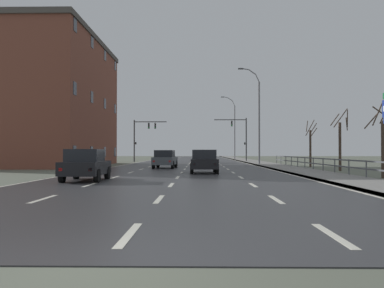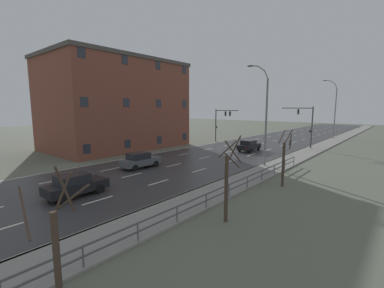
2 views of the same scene
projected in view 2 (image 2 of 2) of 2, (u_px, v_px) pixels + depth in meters
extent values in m
cube|color=#5B6051|center=(238.00, 150.00, 37.74)|extent=(160.00, 160.00, 0.12)
cube|color=#303033|center=(272.00, 141.00, 46.83)|extent=(14.00, 120.00, 0.02)
cube|color=beige|center=(53.00, 181.00, 21.44)|extent=(0.16, 2.20, 0.01)
cube|color=beige|center=(110.00, 169.00, 25.54)|extent=(0.16, 2.20, 0.01)
cube|color=beige|center=(152.00, 161.00, 29.64)|extent=(0.16, 2.20, 0.01)
cube|color=beige|center=(183.00, 154.00, 33.73)|extent=(0.16, 2.20, 0.01)
cube|color=beige|center=(208.00, 149.00, 37.83)|extent=(0.16, 2.20, 0.01)
cube|color=beige|center=(228.00, 145.00, 41.93)|extent=(0.16, 2.20, 0.01)
cube|color=beige|center=(244.00, 142.00, 46.02)|extent=(0.16, 2.20, 0.01)
cube|color=beige|center=(257.00, 139.00, 50.12)|extent=(0.16, 2.20, 0.01)
cube|color=beige|center=(269.00, 137.00, 54.22)|extent=(0.16, 2.20, 0.01)
cube|color=beige|center=(279.00, 135.00, 58.32)|extent=(0.16, 2.20, 0.01)
cube|color=beige|center=(287.00, 133.00, 62.41)|extent=(0.16, 2.20, 0.01)
cube|color=beige|center=(295.00, 131.00, 66.51)|extent=(0.16, 2.20, 0.01)
cube|color=beige|center=(302.00, 130.00, 70.61)|extent=(0.16, 2.20, 0.01)
cube|color=beige|center=(308.00, 129.00, 74.70)|extent=(0.16, 2.20, 0.01)
cube|color=beige|center=(313.00, 128.00, 78.80)|extent=(0.16, 2.20, 0.01)
cube|color=beige|center=(318.00, 127.00, 82.90)|extent=(0.16, 2.20, 0.01)
cube|color=beige|center=(322.00, 126.00, 86.99)|extent=(0.16, 2.20, 0.01)
cube|color=beige|center=(326.00, 125.00, 91.09)|extent=(0.16, 2.20, 0.01)
cube|color=beige|center=(73.00, 190.00, 19.22)|extent=(0.16, 2.20, 0.01)
cube|color=beige|center=(132.00, 175.00, 23.31)|extent=(0.16, 2.20, 0.01)
cube|color=beige|center=(174.00, 165.00, 27.41)|extent=(0.16, 2.20, 0.01)
cube|color=beige|center=(204.00, 158.00, 31.51)|extent=(0.16, 2.20, 0.01)
cube|color=beige|center=(228.00, 152.00, 35.60)|extent=(0.16, 2.20, 0.01)
cube|color=beige|center=(247.00, 147.00, 39.70)|extent=(0.16, 2.20, 0.01)
cube|color=beige|center=(262.00, 144.00, 43.80)|extent=(0.16, 2.20, 0.01)
cube|color=beige|center=(275.00, 141.00, 47.89)|extent=(0.16, 2.20, 0.01)
cube|color=beige|center=(286.00, 138.00, 51.99)|extent=(0.16, 2.20, 0.01)
cube|color=beige|center=(295.00, 136.00, 56.09)|extent=(0.16, 2.20, 0.01)
cube|color=beige|center=(303.00, 134.00, 60.18)|extent=(0.16, 2.20, 0.01)
cube|color=beige|center=(309.00, 132.00, 64.28)|extent=(0.16, 2.20, 0.01)
cube|color=beige|center=(315.00, 131.00, 68.38)|extent=(0.16, 2.20, 0.01)
cube|color=beige|center=(321.00, 129.00, 72.47)|extent=(0.16, 2.20, 0.01)
cube|color=beige|center=(326.00, 128.00, 76.57)|extent=(0.16, 2.20, 0.01)
cube|color=beige|center=(330.00, 127.00, 80.67)|extent=(0.16, 2.20, 0.01)
cube|color=beige|center=(334.00, 126.00, 84.77)|extent=(0.16, 2.20, 0.01)
cube|color=beige|center=(337.00, 125.00, 88.86)|extent=(0.16, 2.20, 0.01)
cube|color=beige|center=(98.00, 200.00, 16.99)|extent=(0.16, 2.20, 0.01)
cube|color=beige|center=(159.00, 182.00, 21.09)|extent=(0.16, 2.20, 0.01)
cube|color=beige|center=(200.00, 170.00, 25.18)|extent=(0.16, 2.20, 0.01)
cube|color=beige|center=(229.00, 161.00, 29.28)|extent=(0.16, 2.20, 0.01)
cube|color=beige|center=(251.00, 155.00, 33.38)|extent=(0.16, 2.20, 0.01)
cube|color=beige|center=(269.00, 150.00, 37.47)|extent=(0.16, 2.20, 0.01)
cube|color=beige|center=(283.00, 146.00, 41.57)|extent=(0.16, 2.20, 0.01)
cube|color=beige|center=(294.00, 142.00, 45.67)|extent=(0.16, 2.20, 0.01)
cube|color=beige|center=(304.00, 139.00, 49.76)|extent=(0.16, 2.20, 0.01)
cube|color=beige|center=(312.00, 137.00, 53.86)|extent=(0.16, 2.20, 0.01)
cube|color=beige|center=(319.00, 135.00, 57.96)|extent=(0.16, 2.20, 0.01)
cube|color=beige|center=(325.00, 133.00, 62.05)|extent=(0.16, 2.20, 0.01)
cube|color=beige|center=(330.00, 131.00, 66.15)|extent=(0.16, 2.20, 0.01)
cube|color=beige|center=(335.00, 130.00, 70.25)|extent=(0.16, 2.20, 0.01)
cube|color=beige|center=(339.00, 129.00, 74.34)|extent=(0.16, 2.20, 0.01)
cube|color=beige|center=(343.00, 128.00, 78.44)|extent=(0.16, 2.20, 0.01)
cube|color=beige|center=(346.00, 127.00, 82.54)|extent=(0.16, 2.20, 0.01)
cube|color=beige|center=(349.00, 126.00, 86.63)|extent=(0.16, 2.20, 0.01)
cube|color=beige|center=(312.00, 145.00, 42.47)|extent=(0.16, 120.00, 0.01)
cube|color=beige|center=(239.00, 138.00, 51.19)|extent=(0.16, 120.00, 0.01)
cube|color=gray|center=(323.00, 145.00, 41.42)|extent=(3.00, 120.00, 0.12)
cube|color=slate|center=(313.00, 145.00, 42.32)|extent=(0.16, 120.00, 0.12)
cube|color=#515459|center=(177.00, 207.00, 13.47)|extent=(0.06, 35.80, 0.08)
cube|color=#515459|center=(177.00, 214.00, 13.52)|extent=(0.06, 35.80, 0.08)
cylinder|color=#515459|center=(83.00, 258.00, 9.65)|extent=(0.07, 0.07, 1.00)
cylinder|color=#515459|center=(138.00, 233.00, 11.59)|extent=(0.07, 0.07, 1.00)
cylinder|color=#515459|center=(177.00, 215.00, 13.53)|extent=(0.07, 0.07, 1.00)
cylinder|color=#515459|center=(206.00, 201.00, 15.47)|extent=(0.07, 0.07, 1.00)
cylinder|color=#515459|center=(229.00, 191.00, 17.41)|extent=(0.07, 0.07, 1.00)
cylinder|color=#515459|center=(247.00, 183.00, 19.35)|extent=(0.07, 0.07, 1.00)
cylinder|color=#515459|center=(262.00, 176.00, 21.29)|extent=(0.07, 0.07, 1.00)
cylinder|color=#515459|center=(274.00, 170.00, 23.23)|extent=(0.07, 0.07, 1.00)
cylinder|color=#515459|center=(285.00, 165.00, 25.17)|extent=(0.07, 0.07, 1.00)
cylinder|color=#515459|center=(294.00, 161.00, 27.11)|extent=(0.07, 0.07, 1.00)
cylinder|color=slate|center=(266.00, 123.00, 26.30)|extent=(0.20, 0.20, 8.95)
cylinder|color=slate|center=(266.00, 75.00, 25.74)|extent=(0.47, 0.11, 0.84)
cylinder|color=slate|center=(261.00, 68.00, 25.99)|extent=(0.78, 0.11, 0.59)
cylinder|color=slate|center=(254.00, 66.00, 26.45)|extent=(0.88, 0.11, 0.26)
cube|color=#333335|center=(250.00, 66.00, 26.72)|extent=(0.56, 0.24, 0.12)
cylinder|color=slate|center=(335.00, 114.00, 50.21)|extent=(0.20, 0.20, 9.78)
cylinder|color=slate|center=(336.00, 86.00, 49.60)|extent=(0.52, 0.11, 0.95)
cylinder|color=slate|center=(333.00, 82.00, 49.89)|extent=(0.88, 0.11, 0.66)
cylinder|color=slate|center=(328.00, 80.00, 50.41)|extent=(1.00, 0.11, 0.28)
cube|color=#333335|center=(325.00, 80.00, 50.72)|extent=(0.56, 0.24, 0.12)
cylinder|color=#38383A|center=(312.00, 128.00, 37.93)|extent=(0.18, 0.18, 6.26)
cylinder|color=#38383A|center=(297.00, 108.00, 38.99)|extent=(4.60, 0.12, 0.12)
cube|color=black|center=(298.00, 112.00, 38.92)|extent=(0.20, 0.28, 0.80)
sphere|color=#2D2D2D|center=(298.00, 110.00, 38.77)|extent=(0.14, 0.14, 0.14)
sphere|color=#2D2D2D|center=(298.00, 112.00, 38.81)|extent=(0.14, 0.14, 0.14)
sphere|color=green|center=(298.00, 114.00, 38.84)|extent=(0.14, 0.14, 0.14)
cube|color=black|center=(310.00, 131.00, 38.11)|extent=(0.18, 0.12, 0.32)
cylinder|color=#38383A|center=(216.00, 125.00, 46.55)|extent=(0.18, 0.18, 5.84)
cylinder|color=#38383A|center=(227.00, 110.00, 44.74)|extent=(4.51, 0.12, 0.12)
cube|color=black|center=(226.00, 114.00, 44.96)|extent=(0.20, 0.28, 0.80)
sphere|color=#2D2D2D|center=(225.00, 112.00, 44.81)|extent=(0.14, 0.14, 0.14)
sphere|color=#2D2D2D|center=(225.00, 114.00, 44.85)|extent=(0.14, 0.14, 0.14)
sphere|color=green|center=(225.00, 115.00, 44.89)|extent=(0.14, 0.14, 0.14)
cube|color=black|center=(230.00, 114.00, 44.39)|extent=(0.20, 0.28, 0.80)
sphere|color=#2D2D2D|center=(230.00, 112.00, 44.24)|extent=(0.14, 0.14, 0.14)
sphere|color=#2D2D2D|center=(230.00, 114.00, 44.28)|extent=(0.14, 0.14, 0.14)
sphere|color=green|center=(229.00, 115.00, 44.31)|extent=(0.14, 0.14, 0.14)
cube|color=black|center=(217.00, 127.00, 46.42)|extent=(0.18, 0.12, 0.32)
cube|color=#474C51|center=(141.00, 162.00, 26.21)|extent=(1.97, 4.19, 0.64)
cube|color=black|center=(138.00, 156.00, 25.94)|extent=(1.66, 2.08, 0.60)
cube|color=slate|center=(146.00, 155.00, 26.63)|extent=(1.41, 0.15, 0.51)
cylinder|color=black|center=(156.00, 164.00, 26.63)|extent=(0.25, 0.67, 0.66)
cylinder|color=black|center=(146.00, 162.00, 27.72)|extent=(0.25, 0.67, 0.66)
cylinder|color=black|center=(135.00, 168.00, 24.79)|extent=(0.25, 0.67, 0.66)
cylinder|color=black|center=(126.00, 165.00, 25.88)|extent=(0.25, 0.67, 0.66)
cube|color=red|center=(120.00, 164.00, 25.19)|extent=(0.16, 0.05, 0.14)
cube|color=red|center=(127.00, 166.00, 24.30)|extent=(0.16, 0.05, 0.14)
cube|color=black|center=(249.00, 146.00, 36.43)|extent=(1.76, 4.10, 0.64)
cube|color=black|center=(248.00, 142.00, 36.15)|extent=(1.56, 2.00, 0.60)
cube|color=slate|center=(252.00, 142.00, 36.88)|extent=(1.40, 0.08, 0.51)
cylinder|color=black|center=(258.00, 148.00, 36.92)|extent=(0.22, 0.66, 0.66)
cylinder|color=black|center=(248.00, 147.00, 37.95)|extent=(0.22, 0.66, 0.66)
cylinder|color=black|center=(250.00, 150.00, 34.99)|extent=(0.22, 0.66, 0.66)
cylinder|color=black|center=(240.00, 149.00, 36.03)|extent=(0.22, 0.66, 0.66)
cube|color=red|center=(238.00, 148.00, 35.31)|extent=(0.16, 0.04, 0.14)
cube|color=red|center=(246.00, 149.00, 34.47)|extent=(0.16, 0.04, 0.14)
cube|color=black|center=(76.00, 187.00, 17.85)|extent=(1.84, 4.13, 0.64)
cube|color=black|center=(72.00, 179.00, 17.57)|extent=(1.60, 2.03, 0.60)
cube|color=slate|center=(85.00, 176.00, 18.31)|extent=(1.41, 0.11, 0.51)
cylinder|color=black|center=(100.00, 189.00, 18.37)|extent=(0.23, 0.66, 0.66)
cylinder|color=black|center=(88.00, 185.00, 19.38)|extent=(0.23, 0.66, 0.66)
cylinder|color=black|center=(64.00, 199.00, 16.41)|extent=(0.23, 0.66, 0.66)
cylinder|color=black|center=(52.00, 193.00, 17.42)|extent=(0.23, 0.66, 0.66)
cube|color=red|center=(41.00, 192.00, 16.70)|extent=(0.16, 0.04, 0.14)
cube|color=red|center=(50.00, 197.00, 15.88)|extent=(0.16, 0.04, 0.14)
cube|color=brown|center=(117.00, 106.00, 39.19)|extent=(12.64, 19.20, 12.61)
cube|color=#4C4742|center=(115.00, 62.00, 38.28)|extent=(12.89, 19.58, 0.50)
cube|color=#282D38|center=(87.00, 149.00, 29.47)|extent=(0.04, 0.90, 1.10)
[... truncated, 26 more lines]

